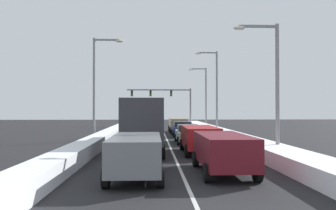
# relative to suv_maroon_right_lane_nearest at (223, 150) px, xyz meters

# --- Properties ---
(ground_plane) EXTENTS (123.13, 123.13, 0.00)m
(ground_plane) POSITION_rel_suv_maroon_right_lane_nearest_xyz_m (-1.76, 11.52, -1.02)
(ground_plane) COLOR black
(lane_stripe_between_right_lane_and_center_lane) EXTENTS (0.14, 52.09, 0.01)m
(lane_stripe_between_right_lane_and_center_lane) POSITION_rel_suv_maroon_right_lane_nearest_xyz_m (-1.76, 16.26, -1.01)
(lane_stripe_between_right_lane_and_center_lane) COLOR silver
(lane_stripe_between_right_lane_and_center_lane) RESTS_ON ground
(snow_bank_right_shoulder) EXTENTS (2.01, 52.09, 0.76)m
(snow_bank_right_shoulder) POSITION_rel_suv_maroon_right_lane_nearest_xyz_m (3.54, 16.26, -0.64)
(snow_bank_right_shoulder) COLOR white
(snow_bank_right_shoulder) RESTS_ON ground
(snow_bank_left_shoulder) EXTENTS (1.34, 52.09, 0.82)m
(snow_bank_left_shoulder) POSITION_rel_suv_maroon_right_lane_nearest_xyz_m (-7.06, 16.26, -0.61)
(snow_bank_left_shoulder) COLOR white
(snow_bank_left_shoulder) RESTS_ON ground
(suv_maroon_right_lane_nearest) EXTENTS (2.16, 4.90, 1.67)m
(suv_maroon_right_lane_nearest) POSITION_rel_suv_maroon_right_lane_nearest_xyz_m (0.00, 0.00, 0.00)
(suv_maroon_right_lane_nearest) COLOR maroon
(suv_maroon_right_lane_nearest) RESTS_ON ground
(suv_red_right_lane_second) EXTENTS (2.16, 4.90, 1.67)m
(suv_red_right_lane_second) POSITION_rel_suv_maroon_right_lane_nearest_xyz_m (-0.11, 6.40, 0.00)
(suv_red_right_lane_second) COLOR maroon
(suv_red_right_lane_second) RESTS_ON ground
(sedan_silver_right_lane_third) EXTENTS (2.00, 4.50, 1.51)m
(sedan_silver_right_lane_third) POSITION_rel_suv_maroon_right_lane_nearest_xyz_m (-0.16, 12.58, -0.25)
(sedan_silver_right_lane_third) COLOR #B7BABF
(sedan_silver_right_lane_third) RESTS_ON ground
(sedan_navy_right_lane_fourth) EXTENTS (2.00, 4.50, 1.51)m
(sedan_navy_right_lane_fourth) POSITION_rel_suv_maroon_right_lane_nearest_xyz_m (-0.07, 19.15, -0.25)
(sedan_navy_right_lane_fourth) COLOR navy
(sedan_navy_right_lane_fourth) RESTS_ON ground
(suv_tan_right_lane_fifth) EXTENTS (2.16, 4.90, 1.67)m
(suv_tan_right_lane_fifth) POSITION_rel_suv_maroon_right_lane_nearest_xyz_m (-0.06, 24.96, 0.00)
(suv_tan_right_lane_fifth) COLOR #937F60
(suv_tan_right_lane_fifth) RESTS_ON ground
(suv_gray_center_lane_nearest) EXTENTS (2.16, 4.90, 1.67)m
(suv_gray_center_lane_nearest) POSITION_rel_suv_maroon_right_lane_nearest_xyz_m (-3.68, -0.73, 0.00)
(suv_gray_center_lane_nearest) COLOR slate
(suv_gray_center_lane_nearest) RESTS_ON ground
(box_truck_center_lane_second) EXTENTS (2.53, 7.20, 3.36)m
(box_truck_center_lane_second) POSITION_rel_suv_maroon_right_lane_nearest_xyz_m (-3.60, 6.49, 0.88)
(box_truck_center_lane_second) COLOR black
(box_truck_center_lane_second) RESTS_ON ground
(suv_green_center_lane_third) EXTENTS (2.16, 4.90, 1.67)m
(suv_green_center_lane_third) POSITION_rel_suv_maroon_right_lane_nearest_xyz_m (-3.47, 14.53, 0.00)
(suv_green_center_lane_third) COLOR #1E5633
(suv_green_center_lane_third) RESTS_ON ground
(sedan_charcoal_center_lane_fourth) EXTENTS (2.00, 4.50, 1.51)m
(sedan_charcoal_center_lane_fourth) POSITION_rel_suv_maroon_right_lane_nearest_xyz_m (-3.64, 21.18, -0.25)
(sedan_charcoal_center_lane_fourth) COLOR #38383D
(sedan_charcoal_center_lane_fourth) RESTS_ON ground
(suv_white_center_lane_fifth) EXTENTS (2.16, 4.90, 1.67)m
(suv_white_center_lane_fifth) POSITION_rel_suv_maroon_right_lane_nearest_xyz_m (-3.56, 26.93, 0.00)
(suv_white_center_lane_fifth) COLOR silver
(suv_white_center_lane_fifth) RESTS_ON ground
(traffic_light_gantry) EXTENTS (10.60, 0.47, 6.20)m
(traffic_light_gantry) POSITION_rel_suv_maroon_right_lane_nearest_xyz_m (-0.58, 39.92, 3.71)
(traffic_light_gantry) COLOR slate
(traffic_light_gantry) RESTS_ON ground
(street_lamp_right_near) EXTENTS (2.66, 0.36, 7.64)m
(street_lamp_right_near) POSITION_rel_suv_maroon_right_lane_nearest_xyz_m (3.71, 4.42, 3.59)
(street_lamp_right_near) COLOR gray
(street_lamp_right_near) RESTS_ON ground
(street_lamp_right_mid) EXTENTS (2.66, 0.36, 9.41)m
(street_lamp_right_mid) POSITION_rel_suv_maroon_right_lane_nearest_xyz_m (3.99, 23.36, 4.52)
(street_lamp_right_mid) COLOR gray
(street_lamp_right_mid) RESTS_ON ground
(street_lamp_right_far) EXTENTS (2.66, 0.36, 8.72)m
(street_lamp_right_far) POSITION_rel_suv_maroon_right_lane_nearest_xyz_m (4.24, 32.83, 4.16)
(street_lamp_right_far) COLOR gray
(street_lamp_right_far) RESTS_ON ground
(street_lamp_left_mid) EXTENTS (2.66, 0.36, 8.99)m
(street_lamp_left_mid) POSITION_rel_suv_maroon_right_lane_nearest_xyz_m (-7.83, 14.87, 4.30)
(street_lamp_left_mid) COLOR gray
(street_lamp_left_mid) RESTS_ON ground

